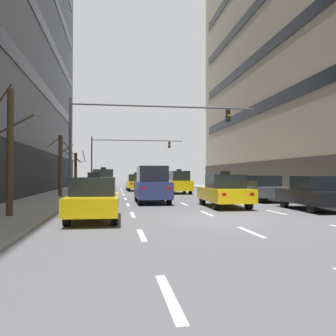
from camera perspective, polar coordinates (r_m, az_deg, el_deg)
name	(u,v)px	position (r m, az deg, el deg)	size (l,w,h in m)	color
ground_plane	(220,219)	(13.57, 8.53, -8.27)	(120.00, 120.00, 0.00)	slate
lane_stripe_l1_s2	(169,296)	(5.20, 0.19, -20.11)	(0.16, 2.00, 0.01)	silver
lane_stripe_l1_s3	(142,235)	(10.03, -4.32, -10.82)	(0.16, 2.00, 0.01)	silver
lane_stripe_l1_s4	(133,215)	(14.97, -5.80, -7.59)	(0.16, 2.00, 0.01)	silver
lane_stripe_l1_s5	(128,205)	(19.94, -6.54, -5.96)	(0.16, 2.00, 0.01)	silver
lane_stripe_l1_s6	(125,199)	(24.93, -6.98, -4.98)	(0.16, 2.00, 0.01)	silver
lane_stripe_l1_s7	(123,195)	(29.91, -7.27, -4.33)	(0.16, 2.00, 0.01)	silver
lane_stripe_l1_s8	(122,192)	(34.91, -7.48, -3.87)	(0.16, 2.00, 0.01)	silver
lane_stripe_l1_s9	(121,190)	(39.90, -7.64, -3.52)	(0.16, 2.00, 0.01)	silver
lane_stripe_l1_s10	(120,188)	(44.89, -7.76, -3.25)	(0.16, 2.00, 0.01)	silver
lane_stripe_l2_s3	(251,232)	(10.77, 13.34, -10.12)	(0.16, 2.00, 0.01)	silver
lane_stripe_l2_s4	(207,213)	(15.47, 6.31, -7.37)	(0.16, 2.00, 0.01)	silver
lane_stripe_l2_s5	(184,204)	(20.32, 2.63, -5.88)	(0.16, 2.00, 0.01)	silver
lane_stripe_l2_s6	(170,198)	(25.23, 0.39, -4.94)	(0.16, 2.00, 0.01)	silver
lane_stripe_l2_s7	(161,194)	(30.17, -1.12, -4.31)	(0.16, 2.00, 0.01)	silver
lane_stripe_l2_s8	(155,192)	(35.12, -2.20, -3.86)	(0.16, 2.00, 0.01)	silver
lane_stripe_l2_s9	(150,189)	(40.09, -3.01, -3.51)	(0.16, 2.00, 0.01)	silver
lane_stripe_l2_s10	(146,188)	(45.06, -3.65, -3.25)	(0.16, 2.00, 0.01)	silver
lane_stripe_l3_s4	(276,212)	(16.60, 17.21, -6.90)	(0.16, 2.00, 0.01)	silver
lane_stripe_l3_s5	(237,203)	(21.19, 11.26, -5.66)	(0.16, 2.00, 0.01)	silver
lane_stripe_l3_s6	(214,198)	(25.94, 7.47, -4.83)	(0.16, 2.00, 0.01)	silver
lane_stripe_l3_s7	(198,194)	(30.76, 4.86, -4.25)	(0.16, 2.00, 0.01)	silver
lane_stripe_l3_s8	(186,191)	(35.63, 2.97, -3.82)	(0.16, 2.00, 0.01)	silver
lane_stripe_l3_s9	(177,189)	(40.54, 1.53, -3.49)	(0.16, 2.00, 0.01)	silver
lane_stripe_l3_s10	(171,188)	(45.46, 0.41, -3.23)	(0.16, 2.00, 0.01)	silver
taxi_driving_0	(94,199)	(13.23, -11.99, -5.00)	(1.86, 4.31, 1.78)	black
taxi_driving_1	(224,191)	(18.51, 9.16, -3.73)	(2.00, 4.59, 1.89)	black
taxi_driving_2	(136,183)	(36.87, -5.19, -2.39)	(2.08, 4.71, 1.94)	black
taxi_driving_3	(179,182)	(31.44, 1.81, -2.35)	(1.77, 4.19, 2.20)	black
car_driving_4	(152,185)	(21.00, -2.64, -2.73)	(1.91, 4.56, 2.21)	black
taxi_driving_5	(103,182)	(29.64, -10.51, -2.30)	(1.89, 4.43, 2.32)	black
car_parked_2	(313,193)	(18.10, 22.58, -3.84)	(1.95, 4.41, 1.63)	black
car_parked_3	(263,189)	(23.18, 15.19, -3.26)	(1.87, 4.39, 1.64)	black
traffic_signal_0	(133,127)	(23.68, -5.72, 6.75)	(12.68, 0.35, 6.58)	#4C4C51
traffic_signal_1	(122,151)	(45.38, -7.53, 2.79)	(11.83, 0.34, 6.41)	#4C4C51
street_tree_0	(76,170)	(36.94, -14.81, -0.33)	(1.97, 1.85, 4.04)	#4C3823
street_tree_2	(60,165)	(26.85, -17.13, 0.51)	(1.79, 1.72, 4.44)	#4C3823
street_tree_3	(9,147)	(14.63, -24.48, 3.06)	(1.95, 2.00, 5.71)	#4C3823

